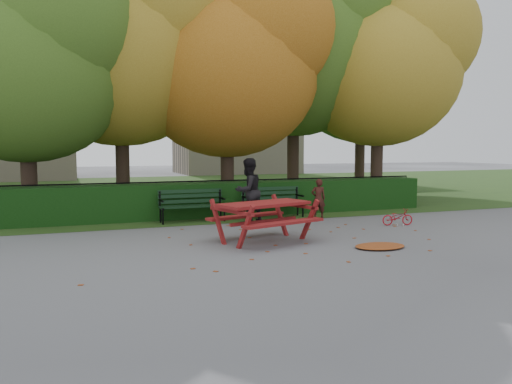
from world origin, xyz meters
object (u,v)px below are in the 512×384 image
object	(u,v)px
tree_a	(36,57)
child	(318,199)
tree_g	(371,72)
picnic_table	(264,211)
tree_c	(239,61)
bicycle	(397,217)
tree_e	(390,62)
tree_b	(132,40)
adult	(248,191)
tree_d	(306,40)
bench_right	(273,200)
bench_left	(192,203)

from	to	relation	value
tree_a	child	size ratio (longest dim) A/B	6.57
tree_g	child	xyz separation A→B (m)	(-6.08, -6.71, -4.80)
picnic_table	tree_c	bearing A→B (deg)	59.94
picnic_table	tree_g	bearing A→B (deg)	30.15
child	bicycle	size ratio (longest dim) A/B	1.39
child	picnic_table	bearing A→B (deg)	59.38
child	tree_g	bearing A→B (deg)	-117.69
bicycle	picnic_table	bearing A→B (deg)	114.94
tree_g	tree_c	bearing A→B (deg)	-153.13
tree_e	child	world-z (taller)	tree_e
tree_b	adult	bearing A→B (deg)	-56.92
tree_d	bench_right	xyz separation A→B (m)	(-2.78, -3.53, -5.46)
child	adult	xyz separation A→B (m)	(-2.20, -0.15, 0.31)
tree_a	adult	world-z (taller)	tree_a
tree_b	bench_left	xyz separation A→B (m)	(1.14, -3.04, -4.88)
tree_c	tree_e	xyz separation A→B (m)	(5.69, -0.19, 0.26)
bench_right	tree_b	bearing A→B (deg)	139.33
tree_d	bench_right	world-z (taller)	tree_d
tree_c	tree_g	size ratio (longest dim) A/B	0.94
bicycle	tree_b	bearing A→B (deg)	60.31
bench_left	child	xyz separation A→B (m)	(3.56, -0.65, 0.05)
tree_b	child	size ratio (longest dim) A/B	7.71
tree_c	bench_right	xyz separation A→B (m)	(0.27, -2.26, -4.30)
bench_left	picnic_table	world-z (taller)	picnic_table
tree_g	bench_right	world-z (taller)	tree_g
tree_e	bench_left	size ratio (longest dim) A/B	4.53
tree_a	adult	distance (m)	6.93
tree_a	tree_b	xyz separation A→B (m)	(2.74, 1.17, 0.88)
tree_c	picnic_table	size ratio (longest dim) A/B	3.36
tree_g	bench_left	size ratio (longest dim) A/B	4.75
tree_g	adult	world-z (taller)	tree_g
tree_e	bench_left	bearing A→B (deg)	-165.19
tree_b	adult	world-z (taller)	tree_b
child	bicycle	xyz separation A→B (m)	(1.35, -1.88, -0.35)
tree_b	picnic_table	world-z (taller)	tree_b
tree_e	tree_g	size ratio (longest dim) A/B	0.95
tree_c	tree_d	size ratio (longest dim) A/B	0.84
picnic_table	bicycle	size ratio (longest dim) A/B	2.91
child	bicycle	world-z (taller)	child
tree_g	bench_right	xyz separation A→B (m)	(-7.23, -6.06, -4.85)
bench_left	bicycle	size ratio (longest dim) A/B	2.19
tree_a	tree_e	xyz separation A→B (m)	(11.71, 0.19, 0.56)
tree_c	bench_left	distance (m)	5.31
tree_g	bench_left	bearing A→B (deg)	-147.83
tree_a	adult	bearing A→B (deg)	-27.02
tree_d	tree_e	size ratio (longest dim) A/B	1.17
tree_a	tree_d	distance (m)	9.33
tree_b	tree_c	xyz separation A→B (m)	(3.28, -0.78, -0.58)
tree_g	child	distance (m)	10.25
tree_c	adult	distance (m)	5.05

